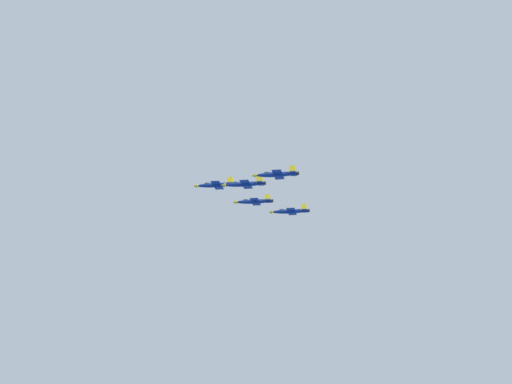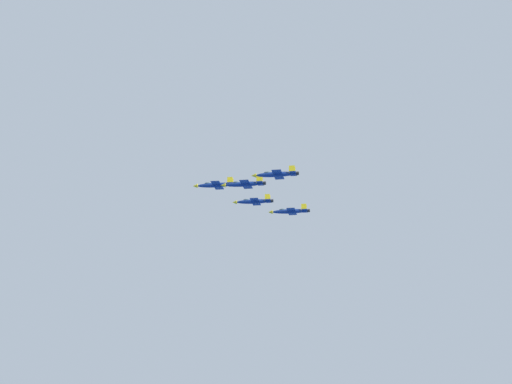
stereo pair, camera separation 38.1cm
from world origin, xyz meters
The scene contains 5 objects.
jet_lead centered at (8.96, 13.62, 104.33)m, with size 17.33×10.49×3.65m.
jet_left_wingman centered at (21.95, 1.88, 100.34)m, with size 17.15×10.44×3.61m.
jet_right_wingman centered at (22.64, 24.54, 100.38)m, with size 16.65×10.05×3.51m.
jet_left_outer centered at (34.93, -9.85, 99.61)m, with size 17.13×10.41×3.60m.
jet_right_outer centered at (36.31, 35.46, 98.93)m, with size 17.34×10.51×3.65m.
Camera 1 is at (57.00, -248.49, 17.09)m, focal length 50.36 mm.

